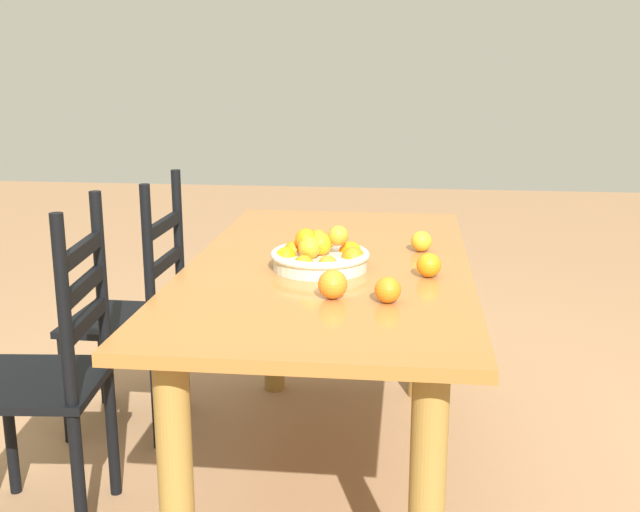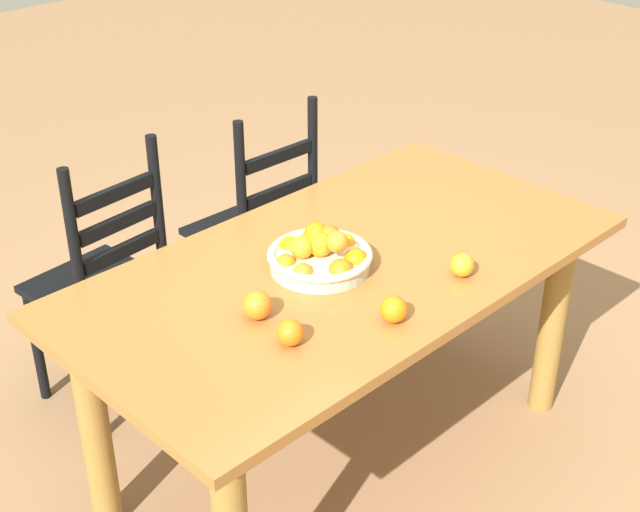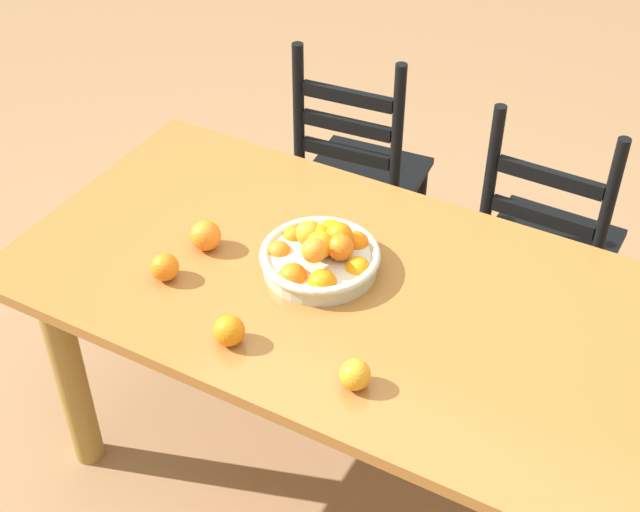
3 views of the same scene
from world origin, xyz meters
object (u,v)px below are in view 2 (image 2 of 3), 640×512
object	(u,v)px
fruit_bowl	(320,255)
orange_loose_2	(462,265)
orange_loose_0	(394,309)
orange_loose_1	(290,333)
orange_loose_3	(257,305)
dining_table	(344,300)
chair_by_cabinet	(258,233)
chair_near_window	(104,287)

from	to	relation	value
fruit_bowl	orange_loose_2	size ratio (longest dim) A/B	4.37
orange_loose_0	orange_loose_2	xyz separation A→B (m)	(0.31, 0.02, -0.00)
orange_loose_0	orange_loose_1	size ratio (longest dim) A/B	1.03
orange_loose_3	fruit_bowl	bearing A→B (deg)	13.04
orange_loose_1	orange_loose_2	distance (m)	0.58
fruit_bowl	orange_loose_1	bearing A→B (deg)	-145.83
orange_loose_1	dining_table	bearing A→B (deg)	26.08
orange_loose_1	chair_by_cabinet	bearing A→B (deg)	53.30
chair_near_window	chair_by_cabinet	xyz separation A→B (m)	(0.66, -0.02, -0.03)
dining_table	fruit_bowl	distance (m)	0.19
dining_table	orange_loose_3	xyz separation A→B (m)	(-0.38, -0.05, 0.17)
chair_by_cabinet	orange_loose_3	distance (m)	1.12
orange_loose_0	orange_loose_2	bearing A→B (deg)	3.31
chair_by_cabinet	fruit_bowl	xyz separation A→B (m)	(-0.39, -0.74, 0.36)
chair_by_cabinet	orange_loose_1	distance (m)	1.24
chair_near_window	orange_loose_1	size ratio (longest dim) A/B	14.19
dining_table	orange_loose_0	size ratio (longest dim) A/B	23.07
chair_by_cabinet	fruit_bowl	world-z (taller)	chair_by_cabinet
orange_loose_1	orange_loose_0	bearing A→B (deg)	-23.16
dining_table	fruit_bowl	xyz separation A→B (m)	(-0.08, 0.02, 0.18)
dining_table	orange_loose_2	distance (m)	0.37
chair_by_cabinet	fruit_bowl	distance (m)	0.91
fruit_bowl	orange_loose_2	xyz separation A→B (m)	(0.25, -0.31, -0.01)
orange_loose_0	orange_loose_3	xyz separation A→B (m)	(-0.24, 0.26, 0.00)
fruit_bowl	orange_loose_0	distance (m)	0.33
orange_loose_0	orange_loose_3	world-z (taller)	orange_loose_3
fruit_bowl	orange_loose_2	bearing A→B (deg)	-50.87
orange_loose_1	orange_loose_2	size ratio (longest dim) A/B	1.01
fruit_bowl	orange_loose_3	world-z (taller)	fruit_bowl
dining_table	orange_loose_2	bearing A→B (deg)	-58.97
chair_near_window	orange_loose_0	xyz separation A→B (m)	(0.21, -1.09, 0.32)
fruit_bowl	orange_loose_3	bearing A→B (deg)	-166.96
dining_table	orange_loose_1	bearing A→B (deg)	-153.92
chair_by_cabinet	orange_loose_2	bearing A→B (deg)	83.32
chair_by_cabinet	dining_table	bearing A→B (deg)	68.53
chair_by_cabinet	orange_loose_0	distance (m)	1.21
chair_near_window	fruit_bowl	bearing A→B (deg)	104.37
orange_loose_2	orange_loose_1	bearing A→B (deg)	170.66
dining_table	orange_loose_2	world-z (taller)	orange_loose_2
chair_near_window	orange_loose_1	world-z (taller)	chair_near_window
orange_loose_2	fruit_bowl	bearing A→B (deg)	129.13
fruit_bowl	chair_by_cabinet	bearing A→B (deg)	61.95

